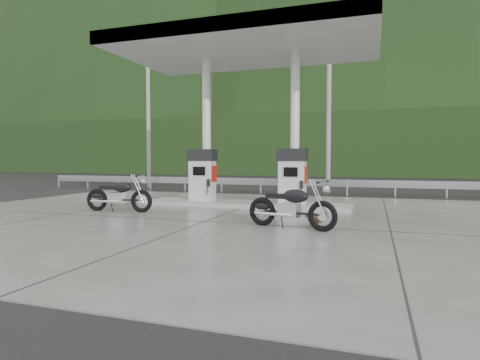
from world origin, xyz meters
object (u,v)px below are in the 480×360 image
(gas_pump_left, at_px, (202,175))
(motorcycle_left, at_px, (119,196))
(motorcycle_right, at_px, (291,207))
(gas_pump_right, at_px, (292,176))
(duck, at_px, (316,219))

(gas_pump_left, distance_m, motorcycle_left, 3.06)
(motorcycle_left, bearing_deg, motorcycle_right, -16.98)
(gas_pump_right, relative_size, duck, 3.28)
(gas_pump_right, xyz_separation_m, motorcycle_right, (0.71, -3.75, -0.56))
(gas_pump_right, distance_m, motorcycle_left, 5.52)
(gas_pump_right, bearing_deg, gas_pump_left, 180.00)
(gas_pump_left, bearing_deg, motorcycle_right, -43.84)
(duck, bearing_deg, gas_pump_left, 167.31)
(motorcycle_left, height_order, motorcycle_right, motorcycle_right)
(gas_pump_left, bearing_deg, gas_pump_right, 0.00)
(gas_pump_right, xyz_separation_m, motorcycle_left, (-4.90, -2.48, -0.56))
(duck, bearing_deg, motorcycle_right, -119.77)
(gas_pump_right, xyz_separation_m, duck, (1.23, -3.38, -0.85))
(motorcycle_left, height_order, duck, motorcycle_left)
(gas_pump_right, relative_size, motorcycle_left, 0.87)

